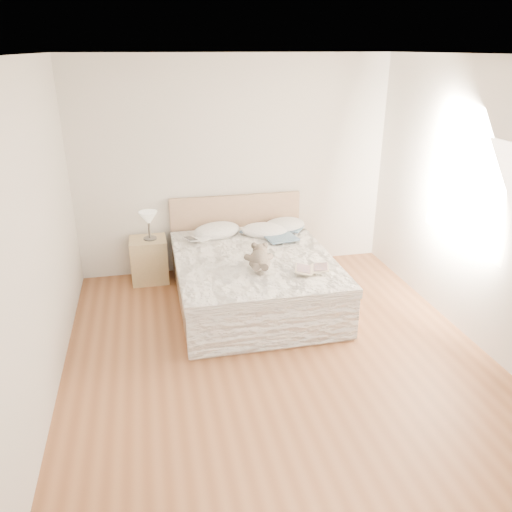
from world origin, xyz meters
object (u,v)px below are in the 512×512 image
Objects in this scene: table_lamp at (148,220)px; bed at (252,277)px; childrens_book at (312,269)px; nightstand at (149,260)px; photo_book at (197,239)px; teddy_bear at (259,265)px.

bed is at bearing -36.03° from table_lamp.
bed reaches higher than childrens_book.
childrens_book is (0.50, -0.63, 0.32)m from bed.
nightstand is 1.59× the size of table_lamp.
teddy_bear reaches higher than photo_book.
table_lamp is 0.94× the size of teddy_bear.
table_lamp reaches higher than photo_book.
table_lamp is 0.65m from photo_book.
childrens_book is at bearing -41.81° from table_lamp.
bed is 1.47m from table_lamp.
table_lamp is 1.24× the size of photo_book.
childrens_book is (1.62, -1.45, -0.18)m from table_lamp.
bed is at bearing 95.96° from teddy_bear.
teddy_bear is (1.13, -1.28, 0.37)m from nightstand.
nightstand is 1.48× the size of teddy_bear.
bed is 3.83× the size of nightstand.
table_lamp is (0.03, -0.01, 0.53)m from nightstand.
photo_book is (-0.57, 0.49, 0.32)m from bed.
teddy_bear is (0.55, -0.95, 0.02)m from photo_book.
nightstand is (-1.15, 0.82, -0.03)m from bed.
table_lamp is 0.95× the size of childrens_book.
photo_book is 0.76× the size of teddy_bear.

